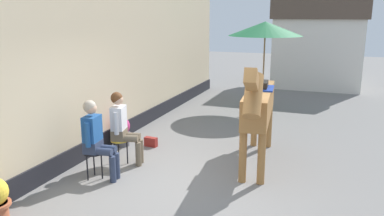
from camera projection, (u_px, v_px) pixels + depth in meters
ground_plane at (234, 136)px, 9.15m from camera, size 40.00×40.00×0.00m
pub_facade_wall at (102, 74)px, 8.27m from camera, size 0.34×14.00×3.40m
distant_cottage at (318, 40)px, 15.01m from camera, size 3.40×2.60×3.50m
seated_visitor_near at (96, 136)px, 6.61m from camera, size 0.61×0.49×1.39m
seated_visitor_far at (122, 124)px, 7.29m from camera, size 0.61×0.48×1.39m
saddled_horse_center at (258, 105)px, 7.15m from camera, size 0.66×2.99×2.06m
flower_planter_far at (121, 131)px, 8.40m from camera, size 0.43×0.43×0.64m
cafe_parasol at (265, 29)px, 11.04m from camera, size 2.10×2.10×2.58m
satchel_bag at (151, 142)px, 8.41m from camera, size 0.29×0.15×0.20m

